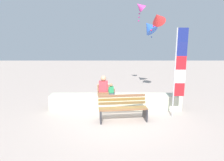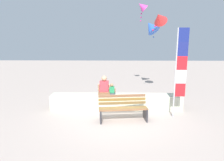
% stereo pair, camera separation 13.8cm
% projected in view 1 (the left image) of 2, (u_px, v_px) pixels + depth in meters
% --- Properties ---
extents(ground_plane, '(40.00, 40.00, 0.00)m').
position_uv_depth(ground_plane, '(116.00, 120.00, 7.43)').
color(ground_plane, '#AF9E93').
extents(seawall_ledge, '(5.38, 0.64, 0.60)m').
position_uv_depth(seawall_ledge, '(116.00, 102.00, 8.59)').
color(seawall_ledge, beige).
rests_on(seawall_ledge, ground).
extents(park_bench, '(1.79, 0.80, 0.88)m').
position_uv_depth(park_bench, '(123.00, 108.00, 7.38)').
color(park_bench, '#8E5D3C').
rests_on(park_bench, ground).
extents(person_adult, '(0.52, 0.38, 0.80)m').
position_uv_depth(person_adult, '(104.00, 87.00, 8.49)').
color(person_adult, brown).
rests_on(person_adult, seawall_ledge).
extents(person_child, '(0.31, 0.23, 0.47)m').
position_uv_depth(person_child, '(112.00, 90.00, 8.51)').
color(person_child, '#383C48').
rests_on(person_child, seawall_ledge).
extents(flag_banner, '(0.42, 0.05, 3.25)m').
position_uv_depth(flag_banner, '(180.00, 67.00, 7.40)').
color(flag_banner, '#B7B7BC').
rests_on(flag_banner, ground).
extents(kite_blue, '(1.14, 1.11, 1.03)m').
position_uv_depth(kite_blue, '(150.00, 27.00, 11.12)').
color(kite_blue, blue).
extents(kite_red, '(0.93, 0.97, 0.98)m').
position_uv_depth(kite_red, '(159.00, 18.00, 9.53)').
color(kite_red, red).
extents(kite_magenta, '(0.64, 0.68, 1.08)m').
position_uv_depth(kite_magenta, '(141.00, 7.00, 11.11)').
color(kite_magenta, '#DB3D9E').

